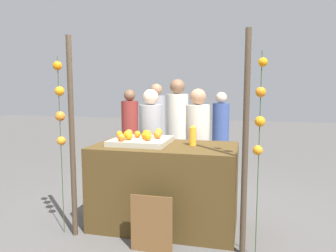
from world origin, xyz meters
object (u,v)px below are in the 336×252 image
stall_counter (165,186)px  vendor_right (197,152)px  chalkboard_sign (152,224)px  juice_bottle (193,136)px  orange_0 (159,132)px  orange_1 (137,134)px  vendor_left (151,150)px

stall_counter → vendor_right: 0.81m
chalkboard_sign → juice_bottle: bearing=67.6°
orange_0 → orange_1: orange_0 is taller
vendor_right → stall_counter: bearing=-110.0°
orange_1 → chalkboard_sign: (0.39, -0.73, -0.76)m
orange_0 → juice_bottle: size_ratio=0.41×
chalkboard_sign → vendor_right: bearing=80.2°
orange_0 → chalkboard_sign: 1.21m
orange_0 → orange_1: 0.28m
orange_0 → chalkboard_sign: bearing=-79.0°
chalkboard_sign → vendor_left: (-0.42, 1.38, 0.45)m
stall_counter → orange_1: bearing=165.1°
orange_0 → vendor_left: (-0.24, 0.46, -0.32)m
vendor_left → orange_1: bearing=-87.5°
orange_1 → juice_bottle: bearing=-3.7°
juice_bottle → vendor_left: (-0.70, 0.69, -0.32)m
stall_counter → vendor_left: 0.88m
orange_1 → vendor_left: vendor_left is taller
stall_counter → juice_bottle: juice_bottle is taller
orange_0 → chalkboard_sign: (0.18, -0.92, -0.77)m
stall_counter → orange_0: size_ratio=17.81×
vendor_left → vendor_right: 0.65m
chalkboard_sign → vendor_right: size_ratio=0.37×
chalkboard_sign → vendor_left: vendor_left is taller
juice_bottle → vendor_left: bearing=135.3°
juice_bottle → stall_counter: bearing=-170.4°
stall_counter → orange_0: 0.66m
juice_bottle → vendor_right: 0.74m
stall_counter → orange_1: size_ratio=20.47×
orange_1 → orange_0: bearing=42.3°
orange_1 → vendor_left: size_ratio=0.05×
orange_1 → chalkboard_sign: size_ratio=0.14×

